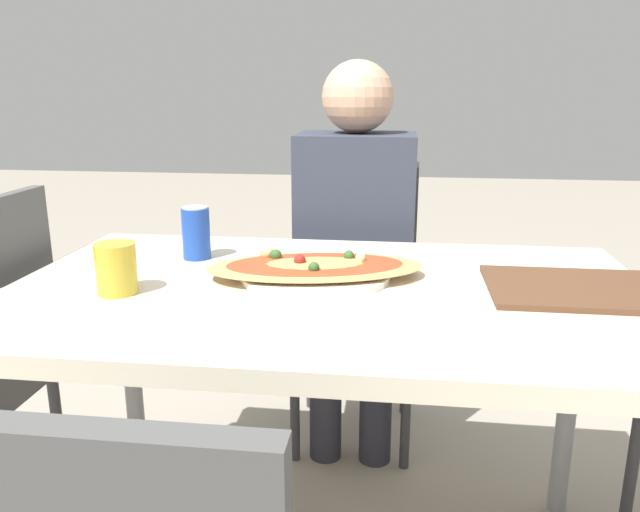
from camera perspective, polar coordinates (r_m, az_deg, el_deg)
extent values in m
cube|color=beige|center=(1.29, 0.61, -3.65)|extent=(1.32, 0.81, 0.04)
cylinder|color=#99999E|center=(1.90, -16.82, -9.91)|extent=(0.05, 0.05, 0.70)
cylinder|color=#99999E|center=(1.81, 21.79, -11.72)|extent=(0.05, 0.05, 0.70)
cube|color=#4C4C4C|center=(2.01, 3.22, -5.22)|extent=(0.40, 0.40, 0.04)
cube|color=#4C4C4C|center=(2.12, 3.68, 2.72)|extent=(0.38, 0.03, 0.45)
cylinder|color=#38383D|center=(1.95, 7.88, -13.45)|extent=(0.03, 0.03, 0.42)
cylinder|color=#38383D|center=(1.97, -2.33, -12.95)|extent=(0.03, 0.03, 0.42)
cylinder|color=#38383D|center=(2.25, 7.83, -9.31)|extent=(0.03, 0.03, 0.42)
cylinder|color=#38383D|center=(2.27, -0.89, -8.94)|extent=(0.03, 0.03, 0.42)
cube|color=#4C4C4C|center=(1.58, -26.99, -3.34)|extent=(0.03, 0.38, 0.45)
cylinder|color=#38383D|center=(1.90, -22.71, -15.32)|extent=(0.03, 0.03, 0.42)
cylinder|color=#38383D|center=(1.84, 26.64, -16.85)|extent=(0.03, 0.03, 0.42)
cylinder|color=#2D2D38|center=(1.96, 5.15, -12.40)|extent=(0.10, 0.10, 0.46)
cylinder|color=#2D2D38|center=(1.97, 0.52, -12.18)|extent=(0.10, 0.10, 0.46)
cube|color=#333847|center=(1.90, 3.28, 2.83)|extent=(0.35, 0.27, 0.55)
sphere|color=tan|center=(1.85, 3.46, 14.34)|extent=(0.21, 0.21, 0.21)
cylinder|color=white|center=(1.35, -0.46, -1.70)|extent=(0.32, 0.32, 0.01)
ellipsoid|color=tan|center=(1.34, -0.46, -1.00)|extent=(0.50, 0.31, 0.02)
ellipsoid|color=#B24223|center=(1.34, -0.46, -0.76)|extent=(0.41, 0.26, 0.01)
sphere|color=beige|center=(1.36, 3.73, -0.20)|extent=(0.02, 0.02, 0.02)
sphere|color=#335928|center=(1.38, -4.05, 0.08)|extent=(0.03, 0.03, 0.03)
sphere|color=#335928|center=(1.29, -0.56, -1.08)|extent=(0.02, 0.02, 0.02)
sphere|color=#335928|center=(1.38, 2.65, 0.03)|extent=(0.02, 0.02, 0.02)
sphere|color=maroon|center=(1.34, -1.86, -0.39)|extent=(0.03, 0.03, 0.03)
sphere|color=beige|center=(1.40, -4.94, 0.31)|extent=(0.03, 0.03, 0.03)
cylinder|color=#1E47B2|center=(1.51, -11.26, 2.04)|extent=(0.07, 0.07, 0.12)
cylinder|color=silver|center=(1.50, -11.38, 4.36)|extent=(0.06, 0.06, 0.00)
cylinder|color=gold|center=(1.30, -18.13, -1.09)|extent=(0.08, 0.08, 0.10)
cube|color=brown|center=(1.36, 23.25, -2.81)|extent=(0.39, 0.27, 0.01)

